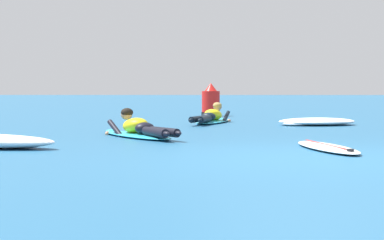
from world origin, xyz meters
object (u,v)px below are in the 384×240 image
at_px(surfer_far, 211,118).
at_px(channel_marker_buoy, 211,103).
at_px(surfer_near, 139,130).
at_px(drifting_surfboard, 327,147).

xyz_separation_m(surfer_far, channel_marker_buoy, (-0.01, 4.14, 0.25)).
distance_m(surfer_near, surfer_far, 4.76).
distance_m(surfer_near, channel_marker_buoy, 8.82).
relative_size(surfer_near, channel_marker_buoy, 2.43).
xyz_separation_m(surfer_far, drifting_surfboard, (1.57, -6.82, -0.10)).
bearing_deg(channel_marker_buoy, drifting_surfboard, -81.78).
distance_m(surfer_near, drifting_surfboard, 3.59).
distance_m(drifting_surfboard, channel_marker_buoy, 11.07).
height_order(surfer_near, channel_marker_buoy, channel_marker_buoy).
height_order(surfer_far, drifting_surfboard, surfer_far).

